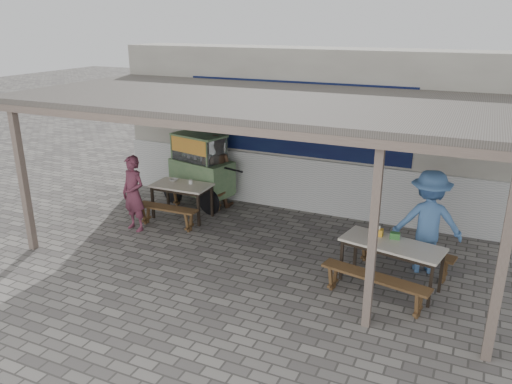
{
  "coord_description": "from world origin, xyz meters",
  "views": [
    {
      "loc": [
        3.44,
        -7.02,
        4.06
      ],
      "look_at": [
        -0.17,
        0.9,
        1.05
      ],
      "focal_mm": 35.0,
      "sensor_mm": 36.0,
      "label": 1
    }
  ],
  "objects_px": {
    "condiment_bowl": "(174,180)",
    "table_left": "(182,188)",
    "bench_left_wall": "(197,194)",
    "vendor_cart": "(201,167)",
    "patron_wall_side": "(216,171)",
    "tissue_box": "(379,232)",
    "bench_right_wall": "(404,252)",
    "donation_box": "(395,236)",
    "bench_right_street": "(374,282)",
    "condiment_jar": "(191,182)",
    "patron_street_side": "(134,194)",
    "bench_left_street": "(167,212)",
    "patron_right_table": "(428,222)",
    "table_right": "(392,248)"
  },
  "relations": [
    {
      "from": "table_left",
      "to": "bench_left_street",
      "type": "distance_m",
      "value": 0.7
    },
    {
      "from": "patron_street_side",
      "to": "patron_wall_side",
      "type": "distance_m",
      "value": 2.1
    },
    {
      "from": "bench_left_wall",
      "to": "patron_right_table",
      "type": "bearing_deg",
      "value": -12.03
    },
    {
      "from": "bench_right_wall",
      "to": "bench_left_wall",
      "type": "bearing_deg",
      "value": 177.75
    },
    {
      "from": "table_right",
      "to": "condiment_jar",
      "type": "relative_size",
      "value": 18.25
    },
    {
      "from": "patron_street_side",
      "to": "patron_wall_side",
      "type": "relative_size",
      "value": 0.93
    },
    {
      "from": "bench_left_wall",
      "to": "vendor_cart",
      "type": "height_order",
      "value": "vendor_cart"
    },
    {
      "from": "bench_right_street",
      "to": "bench_left_wall",
      "type": "bearing_deg",
      "value": 163.53
    },
    {
      "from": "bench_left_street",
      "to": "patron_street_side",
      "type": "height_order",
      "value": "patron_street_side"
    },
    {
      "from": "bench_right_wall",
      "to": "patron_wall_side",
      "type": "xyz_separation_m",
      "value": [
        -4.44,
        1.51,
        0.48
      ]
    },
    {
      "from": "condiment_bowl",
      "to": "table_left",
      "type": "bearing_deg",
      "value": -26.49
    },
    {
      "from": "vendor_cart",
      "to": "donation_box",
      "type": "xyz_separation_m",
      "value": [
        4.67,
        -1.85,
        -0.09
      ]
    },
    {
      "from": "bench_right_wall",
      "to": "vendor_cart",
      "type": "distance_m",
      "value": 5.03
    },
    {
      "from": "patron_street_side",
      "to": "condiment_bowl",
      "type": "xyz_separation_m",
      "value": [
        0.23,
        1.1,
        -0.0
      ]
    },
    {
      "from": "table_left",
      "to": "donation_box",
      "type": "relative_size",
      "value": 8.08
    },
    {
      "from": "patron_street_side",
      "to": "tissue_box",
      "type": "xyz_separation_m",
      "value": [
        4.88,
        0.02,
        0.03
      ]
    },
    {
      "from": "patron_wall_side",
      "to": "tissue_box",
      "type": "bearing_deg",
      "value": 141.82
    },
    {
      "from": "patron_right_table",
      "to": "condiment_jar",
      "type": "distance_m",
      "value": 4.91
    },
    {
      "from": "patron_wall_side",
      "to": "patron_right_table",
      "type": "height_order",
      "value": "patron_right_table"
    },
    {
      "from": "bench_left_wall",
      "to": "condiment_bowl",
      "type": "bearing_deg",
      "value": -121.58
    },
    {
      "from": "bench_right_street",
      "to": "donation_box",
      "type": "xyz_separation_m",
      "value": [
        0.13,
        0.8,
        0.46
      ]
    },
    {
      "from": "donation_box",
      "to": "vendor_cart",
      "type": "bearing_deg",
      "value": 158.38
    },
    {
      "from": "bench_left_street",
      "to": "condiment_bowl",
      "type": "distance_m",
      "value": 0.93
    },
    {
      "from": "bench_left_wall",
      "to": "condiment_jar",
      "type": "xyz_separation_m",
      "value": [
        0.17,
        -0.5,
        0.46
      ]
    },
    {
      "from": "bench_left_wall",
      "to": "bench_right_wall",
      "type": "bearing_deg",
      "value": -14.64
    },
    {
      "from": "bench_left_wall",
      "to": "patron_street_side",
      "type": "xyz_separation_m",
      "value": [
        -0.51,
        -1.57,
        0.44
      ]
    },
    {
      "from": "bench_left_street",
      "to": "bench_right_street",
      "type": "relative_size",
      "value": 0.8
    },
    {
      "from": "tissue_box",
      "to": "bench_right_wall",
      "type": "bearing_deg",
      "value": 47.55
    },
    {
      "from": "bench_right_wall",
      "to": "condiment_jar",
      "type": "bearing_deg",
      "value": -176.67
    },
    {
      "from": "bench_right_street",
      "to": "tissue_box",
      "type": "height_order",
      "value": "tissue_box"
    },
    {
      "from": "patron_right_table",
      "to": "condiment_bowl",
      "type": "bearing_deg",
      "value": -18.32
    },
    {
      "from": "bench_left_street",
      "to": "vendor_cart",
      "type": "distance_m",
      "value": 1.62
    },
    {
      "from": "table_left",
      "to": "patron_street_side",
      "type": "xyz_separation_m",
      "value": [
        -0.52,
        -0.96,
        0.1
      ]
    },
    {
      "from": "bench_right_street",
      "to": "condiment_jar",
      "type": "height_order",
      "value": "condiment_jar"
    },
    {
      "from": "bench_left_wall",
      "to": "tissue_box",
      "type": "bearing_deg",
      "value": -20.61
    },
    {
      "from": "patron_street_side",
      "to": "tissue_box",
      "type": "height_order",
      "value": "patron_street_side"
    },
    {
      "from": "bench_right_street",
      "to": "tissue_box",
      "type": "bearing_deg",
      "value": 110.14
    },
    {
      "from": "bench_right_street",
      "to": "condiment_jar",
      "type": "bearing_deg",
      "value": 167.97
    },
    {
      "from": "table_right",
      "to": "vendor_cart",
      "type": "bearing_deg",
      "value": 167.65
    },
    {
      "from": "condiment_bowl",
      "to": "bench_right_wall",
      "type": "bearing_deg",
      "value": -7.6
    },
    {
      "from": "vendor_cart",
      "to": "condiment_jar",
      "type": "xyz_separation_m",
      "value": [
        0.22,
        -0.79,
        -0.1
      ]
    },
    {
      "from": "patron_wall_side",
      "to": "patron_street_side",
      "type": "bearing_deg",
      "value": 54.19
    },
    {
      "from": "vendor_cart",
      "to": "patron_wall_side",
      "type": "bearing_deg",
      "value": 26.26
    },
    {
      "from": "table_left",
      "to": "tissue_box",
      "type": "xyz_separation_m",
      "value": [
        4.36,
        -0.93,
        0.14
      ]
    },
    {
      "from": "bench_right_wall",
      "to": "table_right",
      "type": "bearing_deg",
      "value": -90.0
    },
    {
      "from": "table_left",
      "to": "bench_right_street",
      "type": "height_order",
      "value": "table_left"
    },
    {
      "from": "bench_left_street",
      "to": "bench_right_wall",
      "type": "distance_m",
      "value": 4.73
    },
    {
      "from": "bench_left_street",
      "to": "table_right",
      "type": "height_order",
      "value": "table_right"
    },
    {
      "from": "patron_wall_side",
      "to": "condiment_bowl",
      "type": "relative_size",
      "value": 9.18
    },
    {
      "from": "donation_box",
      "to": "patron_right_table",
      "type": "bearing_deg",
      "value": 54.24
    }
  ]
}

